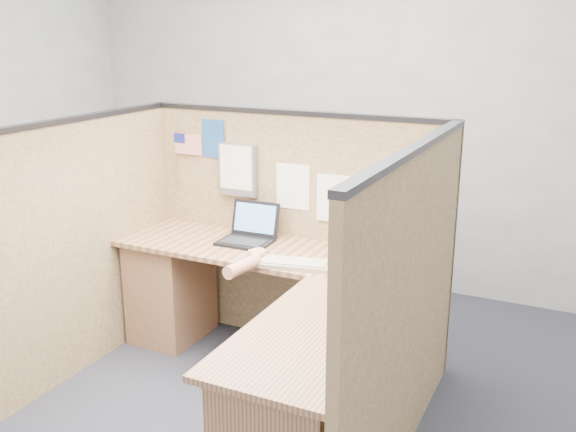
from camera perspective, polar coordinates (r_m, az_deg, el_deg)
The scene contains 13 objects.
floor at distance 3.66m, azimuth -6.59°, elevation -17.04°, with size 5.00×5.00×0.00m, color #1F232C.
wall_back at distance 5.13m, azimuth 6.62°, elevation 9.37°, with size 5.00×5.00×0.00m, color gray.
cubicle_partitions at distance 3.64m, azimuth -3.39°, elevation -3.58°, with size 2.06×1.83×1.53m.
l_desk at distance 3.60m, azimuth -1.80°, elevation -10.35°, with size 1.95×1.75×0.73m.
laptop at distance 4.01m, azimuth -3.42°, elevation -1.43°, with size 0.33×0.31×0.23m.
keyboard at distance 3.60m, azimuth -0.04°, elevation -4.19°, with size 0.51×0.27×0.03m.
mouse at distance 3.68m, azimuth -2.67°, elevation -3.63°, with size 0.11×0.07×0.05m, color silver.
hand_forearm at distance 3.55m, azimuth -3.61°, elevation -4.11°, with size 0.11×0.39×0.08m.
blue_poster at distance 4.25m, azimuth -6.76°, elevation 6.84°, with size 0.19×0.00×0.25m, color #204E95.
american_flag at distance 4.36m, azimuth -9.16°, elevation 6.17°, with size 0.22×0.01×0.37m.
file_holder at distance 4.15m, azimuth -4.49°, elevation 4.11°, with size 0.26×0.05×0.34m.
paper_left at distance 4.02m, azimuth 0.44°, elevation 2.63°, with size 0.23×0.00×0.29m, color white.
paper_right at distance 3.92m, azimuth 4.20°, elevation 1.55°, with size 0.23×0.00×0.30m, color white.
Camera 1 is at (1.69, -2.56, 2.00)m, focal length 40.00 mm.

